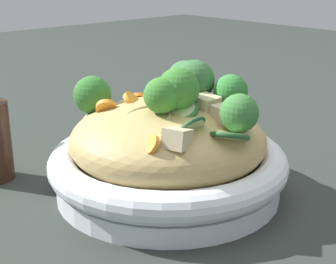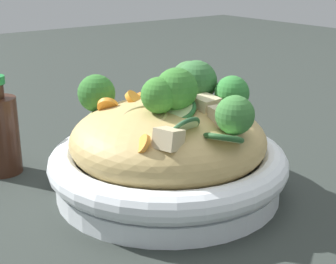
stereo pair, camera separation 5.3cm
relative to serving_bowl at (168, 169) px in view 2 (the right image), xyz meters
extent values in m
plane|color=#2B312D|center=(0.00, 0.00, -0.03)|extent=(3.00, 3.00, 0.00)
cylinder|color=white|center=(0.00, 0.00, -0.02)|extent=(0.27, 0.27, 0.02)
torus|color=white|center=(0.00, 0.00, 0.01)|extent=(0.29, 0.29, 0.04)
ellipsoid|color=tan|center=(0.00, 0.00, 0.04)|extent=(0.23, 0.23, 0.09)
torus|color=tan|center=(-0.04, -0.01, 0.08)|extent=(0.07, 0.07, 0.02)
torus|color=tan|center=(-0.02, 0.06, 0.06)|extent=(0.05, 0.05, 0.02)
torus|color=tan|center=(0.05, 0.03, 0.06)|extent=(0.08, 0.08, 0.02)
cone|color=#9DBA76|center=(0.02, -0.09, 0.06)|extent=(0.02, 0.02, 0.02)
sphere|color=#3B7838|center=(0.02, -0.09, 0.09)|extent=(0.04, 0.04, 0.04)
cone|color=#97B871|center=(-0.03, -0.02, 0.08)|extent=(0.02, 0.02, 0.01)
sphere|color=#3A7D2E|center=(-0.03, -0.02, 0.10)|extent=(0.06, 0.06, 0.04)
cone|color=#96C179|center=(0.06, -0.04, 0.07)|extent=(0.03, 0.03, 0.02)
sphere|color=#337F37|center=(0.06, -0.04, 0.09)|extent=(0.06, 0.06, 0.04)
cone|color=#9AC378|center=(-0.01, -0.02, 0.08)|extent=(0.02, 0.02, 0.01)
sphere|color=#387A2F|center=(-0.01, -0.02, 0.10)|extent=(0.06, 0.06, 0.05)
cone|color=#9DC273|center=(0.04, 0.00, 0.08)|extent=(0.03, 0.03, 0.02)
sphere|color=#376D39|center=(0.04, 0.00, 0.10)|extent=(0.06, 0.06, 0.05)
cone|color=#A0B877|center=(-0.04, 0.09, 0.06)|extent=(0.03, 0.03, 0.01)
sphere|color=#33722E|center=(-0.04, 0.09, 0.08)|extent=(0.06, 0.06, 0.05)
cone|color=#97BD7A|center=(0.05, 0.03, 0.07)|extent=(0.02, 0.02, 0.02)
sphere|color=#3E723C|center=(0.05, 0.03, 0.10)|extent=(0.05, 0.05, 0.05)
cylinder|color=orange|center=(0.03, 0.03, 0.08)|extent=(0.03, 0.04, 0.02)
cylinder|color=orange|center=(-0.08, -0.06, 0.07)|extent=(0.02, 0.02, 0.02)
cylinder|color=orange|center=(-0.02, 0.05, 0.08)|extent=(0.03, 0.03, 0.02)
cylinder|color=orange|center=(-0.05, 0.05, 0.07)|extent=(0.03, 0.03, 0.02)
cylinder|color=orange|center=(0.07, -0.03, 0.08)|extent=(0.03, 0.03, 0.02)
cylinder|color=orange|center=(0.02, 0.08, 0.07)|extent=(0.03, 0.03, 0.01)
cylinder|color=beige|center=(-0.03, -0.07, 0.07)|extent=(0.03, 0.02, 0.03)
torus|color=#25522F|center=(-0.03, -0.07, 0.07)|extent=(0.04, 0.03, 0.03)
cylinder|color=beige|center=(0.05, 0.02, 0.08)|extent=(0.04, 0.04, 0.02)
torus|color=#25562E|center=(0.05, 0.02, 0.08)|extent=(0.04, 0.04, 0.02)
cylinder|color=beige|center=(-0.01, -0.03, 0.08)|extent=(0.04, 0.04, 0.02)
torus|color=#245C2D|center=(-0.01, -0.03, 0.08)|extent=(0.05, 0.05, 0.03)
cylinder|color=beige|center=(0.00, -0.09, 0.07)|extent=(0.05, 0.05, 0.02)
torus|color=#234F25|center=(0.00, -0.09, 0.07)|extent=(0.06, 0.06, 0.02)
cube|color=beige|center=(-0.05, -0.07, 0.07)|extent=(0.03, 0.03, 0.02)
cube|color=beige|center=(0.03, -0.04, 0.08)|extent=(0.03, 0.03, 0.02)
cube|color=beige|center=(0.02, -0.07, 0.08)|extent=(0.03, 0.03, 0.02)
cylinder|color=#381E14|center=(-0.14, 0.18, 0.02)|extent=(0.05, 0.05, 0.10)
camera|label=1|loc=(-0.38, -0.42, 0.24)|focal=54.19mm
camera|label=2|loc=(-0.34, -0.45, 0.24)|focal=54.19mm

